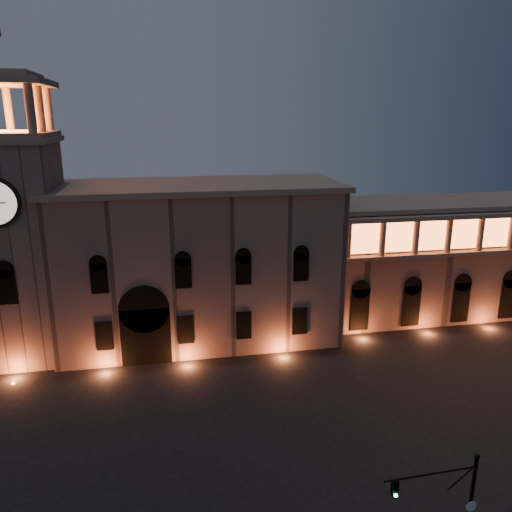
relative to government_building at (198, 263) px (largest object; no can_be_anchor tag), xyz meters
The scene contains 4 objects.
ground 23.71m from the government_building, 84.59° to the right, with size 160.00×160.00×0.00m, color black.
government_building is the anchor object (origin of this frame).
clock_tower 18.82m from the government_building, behind, with size 9.80×9.80×32.40m.
colonnade_wing 34.16m from the government_building, ahead, with size 40.60×11.50×14.50m.
Camera 1 is at (-5.68, -31.38, 24.45)m, focal length 35.00 mm.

